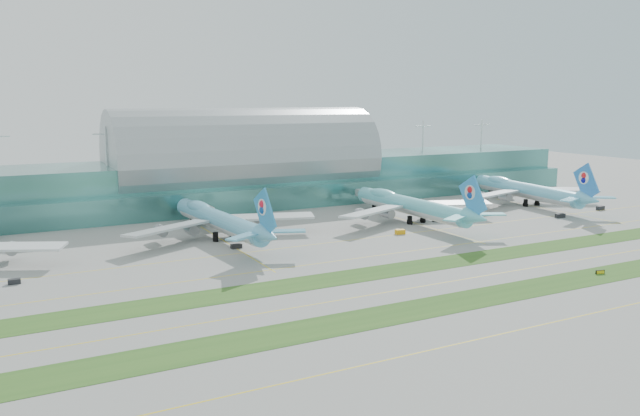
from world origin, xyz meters
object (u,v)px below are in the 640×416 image
terminal (245,172)px  airliner_b (218,219)px  taxiway_sign_east (600,272)px  airliner_d (525,189)px  airliner_c (409,204)px

terminal → airliner_b: (-34.55, -64.86, -7.59)m
airliner_b → taxiway_sign_east: bearing=-54.8°
terminal → airliner_d: (110.32, -62.11, -7.38)m
airliner_b → taxiway_sign_east: 119.93m
terminal → airliner_b: bearing=-118.0°
taxiway_sign_east → terminal: bearing=119.1°
terminal → taxiway_sign_east: (43.12, -156.03, -13.65)m
airliner_b → terminal: bearing=56.8°
airliner_d → taxiway_sign_east: 115.66m
airliner_c → airliner_d: (69.71, 8.73, 0.13)m
airliner_c → airliner_d: airliner_d is taller
airliner_d → taxiway_sign_east: size_ratio=29.71×
airliner_b → airliner_d: size_ratio=0.97×
terminal → airliner_c: terminal is taller
airliner_c → taxiway_sign_east: size_ratio=29.11×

